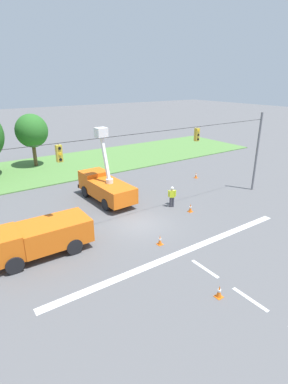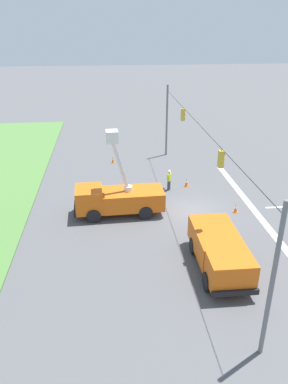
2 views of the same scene
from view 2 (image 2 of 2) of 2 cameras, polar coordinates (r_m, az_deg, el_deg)
name	(u,v)px [view 2 (image 2 of 2)]	position (r m, az deg, el deg)	size (l,w,h in m)	color
ground_plane	(193,211)	(28.03, 7.48, -2.93)	(200.00, 200.00, 0.00)	#565659
lane_markings	(272,207)	(29.95, 18.87, -2.24)	(17.60, 15.25, 0.01)	silver
signal_gantry	(196,157)	(26.33, 8.00, 5.28)	(26.20, 0.33, 7.20)	slate
utility_truck_bucket_lift	(117,197)	(26.92, -4.06, -0.82)	(2.57, 6.51, 6.25)	orange
utility_truck_support_near	(220,250)	(21.57, 11.44, -8.72)	(6.01, 2.54, 2.01)	orange
road_worker	(169,179)	(30.93, 3.84, 2.02)	(0.56, 0.42, 1.77)	#383842
traffic_cone_foreground_right	(113,160)	(37.36, -4.76, 4.89)	(0.36, 0.36, 0.62)	orange
traffic_cone_mid_left	(186,183)	(32.02, 6.48, 1.43)	(0.36, 0.36, 0.69)	orange
traffic_cone_mid_right	(236,208)	(28.32, 13.80, -2.44)	(0.36, 0.36, 0.66)	orange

